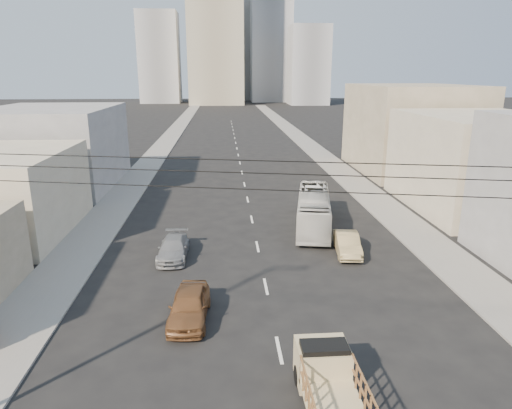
{
  "coord_description": "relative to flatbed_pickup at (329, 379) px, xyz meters",
  "views": [
    {
      "loc": [
        -2.21,
        -8.72,
        11.27
      ],
      "look_at": [
        -0.23,
        18.16,
        3.5
      ],
      "focal_mm": 32.0,
      "sensor_mm": 36.0,
      "label": 1
    }
  ],
  "objects": [
    {
      "name": "sidewalk_left",
      "position": [
        -13.05,
        65.46,
        -1.03
      ],
      "size": [
        3.5,
        180.0,
        0.12
      ],
      "primitive_type": "cube",
      "color": "gray",
      "rests_on": "ground"
    },
    {
      "name": "sidewalk_right",
      "position": [
        10.45,
        65.46,
        -1.03
      ],
      "size": [
        3.5,
        180.0,
        0.12
      ],
      "primitive_type": "cube",
      "color": "gray",
      "rests_on": "ground"
    },
    {
      "name": "lane_dashes",
      "position": [
        -1.3,
        48.46,
        -1.09
      ],
      "size": [
        0.15,
        104.0,
        0.01
      ],
      "color": "silver",
      "rests_on": "ground"
    },
    {
      "name": "flatbed_pickup",
      "position": [
        0.0,
        0.0,
        0.0
      ],
      "size": [
        1.95,
        4.41,
        1.9
      ],
      "color": "tan",
      "rests_on": "ground"
    },
    {
      "name": "city_bus",
      "position": [
        3.25,
        19.28,
        0.27
      ],
      "size": [
        4.12,
        10.06,
        2.73
      ],
      "primitive_type": "imported",
      "rotation": [
        0.0,
        0.0,
        -0.19
      ],
      "color": "silver",
      "rests_on": "ground"
    },
    {
      "name": "sedan_brown",
      "position": [
        -5.24,
        6.23,
        -0.35
      ],
      "size": [
        2.02,
        4.47,
        1.49
      ],
      "primitive_type": "imported",
      "rotation": [
        0.0,
        0.0,
        -0.06
      ],
      "color": "brown",
      "rests_on": "ground"
    },
    {
      "name": "sedan_tan",
      "position": [
        4.41,
        13.83,
        -0.42
      ],
      "size": [
        1.89,
        4.22,
        1.34
      ],
      "primitive_type": "imported",
      "rotation": [
        0.0,
        0.0,
        -0.12
      ],
      "color": "tan",
      "rests_on": "ground"
    },
    {
      "name": "sedan_grey",
      "position": [
        -6.75,
        13.97,
        -0.46
      ],
      "size": [
        1.87,
        4.4,
        1.27
      ],
      "primitive_type": "imported",
      "rotation": [
        0.0,
        0.0,
        -0.02
      ],
      "color": "gray",
      "rests_on": "ground"
    },
    {
      "name": "overhead_wires",
      "position": [
        -1.3,
        -3.04,
        7.87
      ],
      "size": [
        23.01,
        5.02,
        0.72
      ],
      "color": "black",
      "rests_on": "ground"
    },
    {
      "name": "bldg_right_mid",
      "position": [
        18.2,
        23.46,
        2.91
      ],
      "size": [
        11.0,
        14.0,
        8.0
      ],
      "primitive_type": "cube",
      "color": "#B0A58E",
      "rests_on": "ground"
    },
    {
      "name": "bldg_right_far",
      "position": [
        18.7,
        39.46,
        3.91
      ],
      "size": [
        12.0,
        16.0,
        10.0
      ],
      "primitive_type": "cube",
      "color": "gray",
      "rests_on": "ground"
    },
    {
      "name": "bldg_left_far",
      "position": [
        -20.8,
        34.46,
        2.91
      ],
      "size": [
        12.0,
        16.0,
        8.0
      ],
      "primitive_type": "cube",
      "color": "gray",
      "rests_on": "ground"
    },
    {
      "name": "high_rise_tower",
      "position": [
        -5.3,
        165.46,
        28.91
      ],
      "size": [
        20.0,
        20.0,
        60.0
      ],
      "primitive_type": "cube",
      "color": "#9E927A",
      "rests_on": "ground"
    },
    {
      "name": "midrise_ne",
      "position": [
        16.7,
        180.46,
        18.91
      ],
      "size": [
        16.0,
        16.0,
        40.0
      ],
      "primitive_type": "cube",
      "color": "gray",
      "rests_on": "ground"
    },
    {
      "name": "midrise_nw",
      "position": [
        -27.3,
        175.46,
        15.91
      ],
      "size": [
        15.0,
        15.0,
        34.0
      ],
      "primitive_type": "cube",
      "color": "gray",
      "rests_on": "ground"
    },
    {
      "name": "midrise_back",
      "position": [
        4.7,
        195.46,
        20.91
      ],
      "size": [
        18.0,
        18.0,
        44.0
      ],
      "primitive_type": "cube",
      "color": "gray",
      "rests_on": "ground"
    },
    {
      "name": "midrise_east",
      "position": [
        28.7,
        160.46,
        12.91
      ],
      "size": [
        14.0,
        14.0,
        28.0
      ],
      "primitive_type": "cube",
      "color": "gray",
      "rests_on": "ground"
    }
  ]
}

